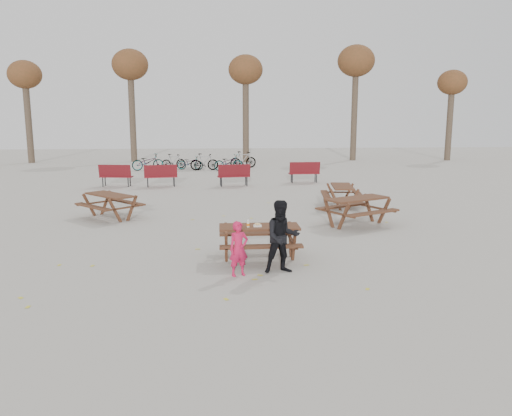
{
  "coord_description": "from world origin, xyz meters",
  "views": [
    {
      "loc": [
        -0.87,
        -10.94,
        3.21
      ],
      "look_at": [
        0.0,
        1.0,
        1.0
      ],
      "focal_mm": 35.0,
      "sensor_mm": 36.0,
      "label": 1
    }
  ],
  "objects": [
    {
      "name": "fallen_leaves",
      "position": [
        0.5,
        2.5,
        0.0
      ],
      "size": [
        11.0,
        11.0,
        0.01
      ],
      "primitive_type": null,
      "color": "gold",
      "rests_on": "ground"
    },
    {
      "name": "picnic_table_north",
      "position": [
        -4.37,
        4.97,
        0.39
      ],
      "size": [
        2.3,
        2.31,
        0.78
      ],
      "primitive_type": null,
      "rotation": [
        0.0,
        0.0,
        -0.81
      ],
      "color": "#3C2115",
      "rests_on": "ground"
    },
    {
      "name": "picnic_table_east",
      "position": [
        3.18,
        3.37,
        0.42
      ],
      "size": [
        2.44,
        2.29,
        0.83
      ],
      "primitive_type": null,
      "rotation": [
        0.0,
        0.0,
        0.49
      ],
      "color": "#3C2115",
      "rests_on": "ground"
    },
    {
      "name": "bicycle_row",
      "position": [
        -2.23,
        19.61,
        0.49
      ],
      "size": [
        7.71,
        2.45,
        1.05
      ],
      "color": "black",
      "rests_on": "ground"
    },
    {
      "name": "ground",
      "position": [
        0.0,
        0.0,
        0.0
      ],
      "size": [
        80.0,
        80.0,
        0.0
      ],
      "primitive_type": "plane",
      "color": "gray",
      "rests_on": "ground"
    },
    {
      "name": "child",
      "position": [
        -0.51,
        -1.16,
        0.56
      ],
      "size": [
        0.48,
        0.4,
        1.13
      ],
      "primitive_type": "imported",
      "rotation": [
        0.0,
        0.0,
        0.37
      ],
      "color": "#C21845",
      "rests_on": "ground"
    },
    {
      "name": "soda_bottle",
      "position": [
        -0.26,
        -0.12,
        0.85
      ],
      "size": [
        0.07,
        0.07,
        0.17
      ],
      "color": "silver",
      "rests_on": "main_picnic_table"
    },
    {
      "name": "food_tray",
      "position": [
        -0.05,
        -0.08,
        0.79
      ],
      "size": [
        0.18,
        0.11,
        0.03
      ],
      "primitive_type": "cube",
      "color": "white",
      "rests_on": "main_picnic_table"
    },
    {
      "name": "picnic_table_far",
      "position": [
        3.5,
        6.47,
        0.38
      ],
      "size": [
        1.65,
        1.95,
        0.76
      ],
      "primitive_type": null,
      "rotation": [
        0.0,
        0.0,
        1.44
      ],
      "color": "#3C2115",
      "rests_on": "ground"
    },
    {
      "name": "tree_row",
      "position": [
        0.9,
        25.15,
        6.19
      ],
      "size": [
        32.17,
        3.52,
        8.26
      ],
      "color": "#382B21",
      "rests_on": "ground"
    },
    {
      "name": "main_picnic_table",
      "position": [
        0.0,
        0.0,
        0.59
      ],
      "size": [
        1.8,
        1.45,
        0.78
      ],
      "color": "#3C2115",
      "rests_on": "ground"
    },
    {
      "name": "adult",
      "position": [
        0.39,
        -1.02,
        0.76
      ],
      "size": [
        0.82,
        0.68,
        1.52
      ],
      "primitive_type": "imported",
      "rotation": [
        0.0,
        0.0,
        0.14
      ],
      "color": "black",
      "rests_on": "ground"
    },
    {
      "name": "bread_roll",
      "position": [
        -0.05,
        -0.08,
        0.83
      ],
      "size": [
        0.14,
        0.06,
        0.05
      ],
      "primitive_type": "ellipsoid",
      "color": "tan",
      "rests_on": "food_tray"
    },
    {
      "name": "park_bench_row",
      "position": [
        -1.56,
        12.5,
        0.52
      ],
      "size": [
        10.5,
        1.63,
        1.03
      ],
      "color": "maroon",
      "rests_on": "ground"
    }
  ]
}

